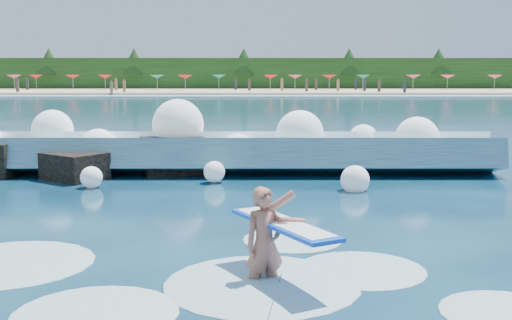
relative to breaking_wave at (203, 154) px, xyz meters
The scene contains 11 objects.
ground 8.04m from the breaking_wave, 89.08° to the right, with size 200.00×200.00×0.00m, color #061F37.
beach 69.98m from the breaking_wave, 89.89° to the left, with size 140.00×20.00×0.40m, color tan.
wet_band 58.98m from the breaking_wave, 89.87° to the left, with size 140.00×5.00×0.08m, color silver.
treeline 80.00m from the breaking_wave, 89.91° to the left, with size 140.00×4.00×5.00m, color black.
breaking_wave is the anchor object (origin of this frame).
rock_cluster 4.04m from the breaking_wave, 169.75° to the right, with size 7.96×3.19×1.28m.
surfer_with_board 10.71m from the breaking_wave, 80.26° to the right, with size 1.60×2.87×1.73m.
wave_spray 0.59m from the breaking_wave, 12.70° to the right, with size 14.59×4.88×2.33m.
surf_foam 10.40m from the breaking_wave, 85.87° to the right, with size 9.61×5.69×0.15m.
beach_umbrellas 71.95m from the breaking_wave, 90.00° to the left, with size 111.39×6.25×0.50m.
beachgoers 66.98m from the breaking_wave, 89.10° to the left, with size 96.18×13.98×1.94m.
Camera 1 is at (1.47, -11.74, 3.12)m, focal length 45.00 mm.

